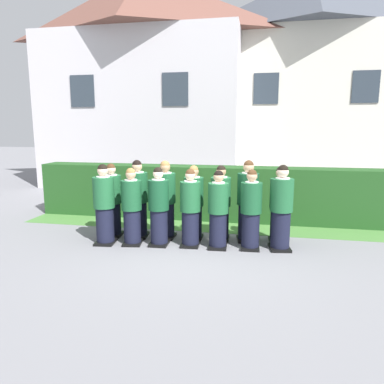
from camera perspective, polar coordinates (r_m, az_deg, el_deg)
ground_plane at (r=7.28m, az=-0.38°, el=-8.50°), size 60.00×60.00×0.00m
student_front_row_0 at (r=7.45m, az=-13.68°, el=-2.20°), size 0.42×0.50×1.62m
student_front_row_1 at (r=7.31m, az=-9.49°, el=-2.57°), size 0.42×0.49×1.55m
student_front_row_2 at (r=7.19m, az=-5.27°, el=-2.60°), size 0.41×0.46×1.57m
student_front_row_3 at (r=7.11m, az=-0.27°, el=-2.83°), size 0.40×0.50×1.54m
student_front_row_4 at (r=7.01m, az=4.14°, el=-3.10°), size 0.40×0.46×1.53m
student_front_row_5 at (r=7.03m, az=9.28°, el=-3.06°), size 0.40×0.46×1.55m
student_front_row_6 at (r=7.10m, az=13.90°, el=-2.74°), size 0.45×0.55×1.64m
student_rear_row_0 at (r=7.94m, az=-12.49°, el=-1.53°), size 0.42×0.49×1.58m
student_rear_row_1 at (r=7.77m, az=-8.53°, el=-1.36°), size 0.44×0.55×1.66m
student_rear_row_2 at (r=7.64m, az=-4.20°, el=-1.50°), size 0.43×0.47×1.65m
student_rear_row_3 at (r=7.54m, az=0.27°, el=-1.98°), size 0.41×0.50×1.56m
student_rear_row_4 at (r=7.51m, az=4.54°, el=-2.02°), size 0.41×0.50×1.57m
student_rear_row_5 at (r=7.49m, az=8.77°, el=-1.72°), size 0.46×0.53×1.68m
student_rear_row_6 at (r=7.54m, az=13.63°, el=-2.25°), size 0.41×0.48×1.57m
hedge at (r=9.23m, az=2.35°, el=-0.11°), size 8.79×0.70×1.35m
school_building_main at (r=14.97m, az=-7.57°, el=17.07°), size 8.01×3.81×8.04m
school_building_annex at (r=16.07m, az=17.97°, el=16.57°), size 8.02×4.05×8.24m
lawn_strip at (r=8.62m, az=1.50°, el=-5.46°), size 8.79×0.90×0.01m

